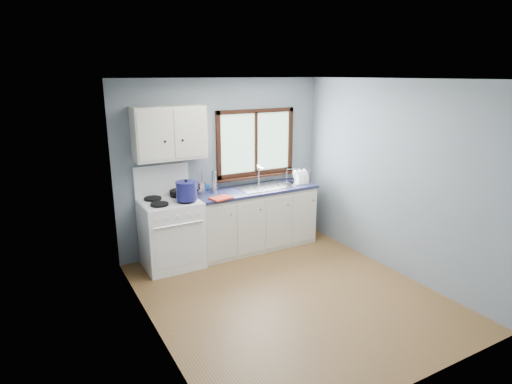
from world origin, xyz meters
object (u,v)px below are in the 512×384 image
gas_range (171,231)px  sink (265,191)px  skillet (180,192)px  dish_rack (301,179)px  stockpot (186,191)px  thermos (214,182)px  utensil_crock (201,188)px  base_cabinets (255,221)px

gas_range → sink: 1.53m
skillet → dish_rack: bearing=3.6°
stockpot → thermos: stockpot is taller
gas_range → stockpot: gas_range is taller
gas_range → sink: size_ratio=1.62×
gas_range → stockpot: (0.18, -0.17, 0.59)m
sink → stockpot: 1.33m
skillet → thermos: 0.51m
sink → utensil_crock: bearing=171.2°
base_cabinets → utensil_crock: bearing=169.3°
gas_range → sink: bearing=0.7°
gas_range → stockpot: size_ratio=4.53×
utensil_crock → base_cabinets: bearing=-10.7°
sink → dish_rack: bearing=-3.5°
stockpot → base_cabinets: bearing=9.8°
dish_rack → thermos: bearing=-176.4°
gas_range → skillet: (0.20, 0.14, 0.49)m
base_cabinets → thermos: size_ratio=5.87×
stockpot → dish_rack: size_ratio=0.67×
gas_range → dish_rack: gas_range is taller
stockpot → utensil_crock: size_ratio=0.77×
stockpot → thermos: (0.51, 0.28, -0.01)m
dish_rack → sink: bearing=-174.7°
thermos → dish_rack: (1.42, -0.13, -0.10)m
sink → dish_rack: (0.63, -0.04, 0.12)m
gas_range → base_cabinets: gas_range is taller
utensil_crock → thermos: utensil_crock is taller
base_cabinets → utensil_crock: 0.99m
sink → utensil_crock: 0.98m
sink → dish_rack: 0.64m
gas_range → sink: (1.49, 0.02, 0.37)m
base_cabinets → utensil_crock: utensil_crock is taller
base_cabinets → sink: (0.18, -0.00, 0.45)m
skillet → utensil_crock: 0.33m
skillet → stockpot: (-0.01, -0.31, 0.10)m
stockpot → dish_rack: bearing=4.6°
base_cabinets → dish_rack: 0.99m
base_cabinets → sink: sink is taller
sink → thermos: (-0.79, 0.09, 0.22)m
stockpot → thermos: bearing=29.0°
base_cabinets → dish_rack: dish_rack is taller
sink → skillet: (-1.29, 0.12, 0.13)m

